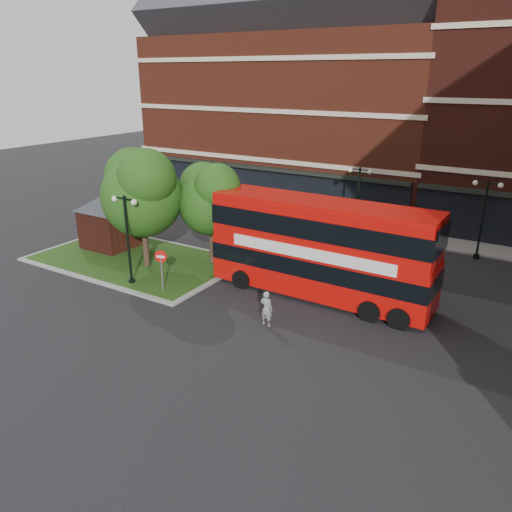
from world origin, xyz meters
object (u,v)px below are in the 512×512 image
Objects in this scene: woman at (266,308)px; car_white at (399,228)px; bus at (321,243)px; car_silver at (249,211)px.

woman is 0.36× the size of car_white.
woman is at bearing -98.04° from bus.
car_white is (11.51, 1.50, 0.08)m from car_silver.
bus is 2.80× the size of car_silver.
car_white is at bearing 87.19° from bus.
car_silver is (-10.78, 10.24, -2.20)m from bus.
car_white is at bearing -93.05° from woman.
car_silver is 0.87× the size of car_white.
woman is (-0.66, -4.25, -2.06)m from bus.
bus is 11.95m from car_white.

